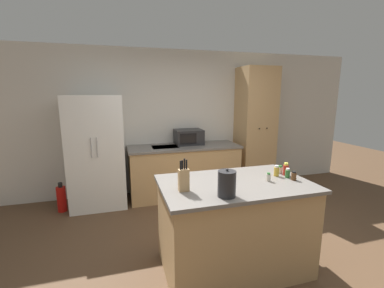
{
  "coord_description": "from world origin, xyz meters",
  "views": [
    {
      "loc": [
        -1.11,
        -2.37,
        1.82
      ],
      "look_at": [
        -0.03,
        1.4,
        1.05
      ],
      "focal_mm": 24.0,
      "sensor_mm": 36.0,
      "label": 1
    }
  ],
  "objects_px": {
    "spice_bottle_tall_dark": "(286,169)",
    "fire_extinguisher": "(62,199)",
    "pantry_cabinet": "(255,129)",
    "spice_bottle_pale_salt": "(288,173)",
    "refrigerator": "(97,152)",
    "spice_bottle_amber_oil": "(280,170)",
    "spice_bottle_orange_cap": "(294,176)",
    "knife_block": "(184,179)",
    "microwave": "(189,137)",
    "spice_bottle_green_herb": "(276,171)",
    "spice_bottle_short_red": "(268,177)",
    "kettle": "(227,184)"
  },
  "relations": [
    {
      "from": "spice_bottle_green_herb",
      "to": "fire_extinguisher",
      "type": "height_order",
      "value": "spice_bottle_green_herb"
    },
    {
      "from": "refrigerator",
      "to": "spice_bottle_green_herb",
      "type": "relative_size",
      "value": 15.25
    },
    {
      "from": "refrigerator",
      "to": "spice_bottle_short_red",
      "type": "distance_m",
      "value": 2.79
    },
    {
      "from": "spice_bottle_tall_dark",
      "to": "fire_extinguisher",
      "type": "relative_size",
      "value": 0.3
    },
    {
      "from": "kettle",
      "to": "spice_bottle_tall_dark",
      "type": "bearing_deg",
      "value": 23.19
    },
    {
      "from": "kettle",
      "to": "spice_bottle_orange_cap",
      "type": "bearing_deg",
      "value": 13.83
    },
    {
      "from": "spice_bottle_short_red",
      "to": "spice_bottle_green_herb",
      "type": "xyz_separation_m",
      "value": [
        0.18,
        0.12,
        0.01
      ]
    },
    {
      "from": "knife_block",
      "to": "spice_bottle_tall_dark",
      "type": "distance_m",
      "value": 1.19
    },
    {
      "from": "spice_bottle_orange_cap",
      "to": "fire_extinguisher",
      "type": "height_order",
      "value": "spice_bottle_orange_cap"
    },
    {
      "from": "spice_bottle_short_red",
      "to": "spice_bottle_amber_oil",
      "type": "height_order",
      "value": "spice_bottle_short_red"
    },
    {
      "from": "spice_bottle_green_herb",
      "to": "spice_bottle_orange_cap",
      "type": "relative_size",
      "value": 1.27
    },
    {
      "from": "knife_block",
      "to": "spice_bottle_tall_dark",
      "type": "height_order",
      "value": "knife_block"
    },
    {
      "from": "pantry_cabinet",
      "to": "spice_bottle_green_herb",
      "type": "distance_m",
      "value": 2.28
    },
    {
      "from": "knife_block",
      "to": "spice_bottle_amber_oil",
      "type": "distance_m",
      "value": 1.19
    },
    {
      "from": "refrigerator",
      "to": "knife_block",
      "type": "bearing_deg",
      "value": -67.22
    },
    {
      "from": "spice_bottle_short_red",
      "to": "fire_extinguisher",
      "type": "bearing_deg",
      "value": 139.55
    },
    {
      "from": "spice_bottle_green_herb",
      "to": "spice_bottle_orange_cap",
      "type": "xyz_separation_m",
      "value": [
        0.09,
        -0.16,
        -0.01
      ]
    },
    {
      "from": "knife_block",
      "to": "kettle",
      "type": "xyz_separation_m",
      "value": [
        0.33,
        -0.23,
        0.0
      ]
    },
    {
      "from": "pantry_cabinet",
      "to": "spice_bottle_pale_salt",
      "type": "relative_size",
      "value": 22.44
    },
    {
      "from": "pantry_cabinet",
      "to": "knife_block",
      "type": "xyz_separation_m",
      "value": [
        -1.98,
        -2.23,
        -0.1
      ]
    },
    {
      "from": "pantry_cabinet",
      "to": "spice_bottle_short_red",
      "type": "xyz_separation_m",
      "value": [
        -1.09,
        -2.21,
        -0.17
      ]
    },
    {
      "from": "fire_extinguisher",
      "to": "spice_bottle_short_red",
      "type": "bearing_deg",
      "value": -40.45
    },
    {
      "from": "spice_bottle_pale_salt",
      "to": "spice_bottle_orange_cap",
      "type": "xyz_separation_m",
      "value": [
        0.01,
        -0.08,
        -0.0
      ]
    },
    {
      "from": "pantry_cabinet",
      "to": "spice_bottle_tall_dark",
      "type": "relative_size",
      "value": 16.59
    },
    {
      "from": "spice_bottle_orange_cap",
      "to": "kettle",
      "type": "xyz_separation_m",
      "value": [
        -0.84,
        -0.21,
        0.07
      ]
    },
    {
      "from": "spice_bottle_amber_oil",
      "to": "kettle",
      "type": "distance_m",
      "value": 0.95
    },
    {
      "from": "spice_bottle_green_herb",
      "to": "spice_bottle_pale_salt",
      "type": "xyz_separation_m",
      "value": [
        0.08,
        -0.08,
        -0.01
      ]
    },
    {
      "from": "pantry_cabinet",
      "to": "spice_bottle_short_red",
      "type": "bearing_deg",
      "value": -116.29
    },
    {
      "from": "spice_bottle_tall_dark",
      "to": "spice_bottle_amber_oil",
      "type": "xyz_separation_m",
      "value": [
        -0.02,
        0.08,
        -0.02
      ]
    },
    {
      "from": "spice_bottle_orange_cap",
      "to": "fire_extinguisher",
      "type": "xyz_separation_m",
      "value": [
        -2.63,
        2.05,
        -0.78
      ]
    },
    {
      "from": "spice_bottle_pale_salt",
      "to": "spice_bottle_orange_cap",
      "type": "relative_size",
      "value": 1.11
    },
    {
      "from": "microwave",
      "to": "spice_bottle_green_herb",
      "type": "bearing_deg",
      "value": -79.55
    },
    {
      "from": "spice_bottle_pale_salt",
      "to": "fire_extinguisher",
      "type": "bearing_deg",
      "value": 143.0
    },
    {
      "from": "spice_bottle_amber_oil",
      "to": "kettle",
      "type": "xyz_separation_m",
      "value": [
        -0.84,
        -0.44,
        0.07
      ]
    },
    {
      "from": "pantry_cabinet",
      "to": "fire_extinguisher",
      "type": "relative_size",
      "value": 4.93
    },
    {
      "from": "refrigerator",
      "to": "pantry_cabinet",
      "type": "relative_size",
      "value": 0.78
    },
    {
      "from": "fire_extinguisher",
      "to": "spice_bottle_tall_dark",
      "type": "bearing_deg",
      "value": -35.56
    },
    {
      "from": "refrigerator",
      "to": "spice_bottle_green_herb",
      "type": "bearing_deg",
      "value": -45.48
    },
    {
      "from": "spice_bottle_green_herb",
      "to": "spice_bottle_short_red",
      "type": "bearing_deg",
      "value": -144.9
    },
    {
      "from": "refrigerator",
      "to": "spice_bottle_amber_oil",
      "type": "distance_m",
      "value": 2.83
    },
    {
      "from": "spice_bottle_amber_oil",
      "to": "fire_extinguisher",
      "type": "relative_size",
      "value": 0.19
    },
    {
      "from": "knife_block",
      "to": "spice_bottle_orange_cap",
      "type": "bearing_deg",
      "value": -0.99
    },
    {
      "from": "spice_bottle_orange_cap",
      "to": "fire_extinguisher",
      "type": "bearing_deg",
      "value": 142.01
    },
    {
      "from": "spice_bottle_amber_oil",
      "to": "kettle",
      "type": "relative_size",
      "value": 0.34
    },
    {
      "from": "pantry_cabinet",
      "to": "spice_bottle_green_herb",
      "type": "bearing_deg",
      "value": -113.71
    },
    {
      "from": "knife_block",
      "to": "spice_bottle_tall_dark",
      "type": "relative_size",
      "value": 2.18
    },
    {
      "from": "spice_bottle_tall_dark",
      "to": "microwave",
      "type": "bearing_deg",
      "value": 103.3
    },
    {
      "from": "pantry_cabinet",
      "to": "spice_bottle_pale_salt",
      "type": "bearing_deg",
      "value": -111.07
    },
    {
      "from": "refrigerator",
      "to": "microwave",
      "type": "xyz_separation_m",
      "value": [
        1.58,
        0.14,
        0.15
      ]
    },
    {
      "from": "knife_block",
      "to": "fire_extinguisher",
      "type": "height_order",
      "value": "knife_block"
    }
  ]
}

